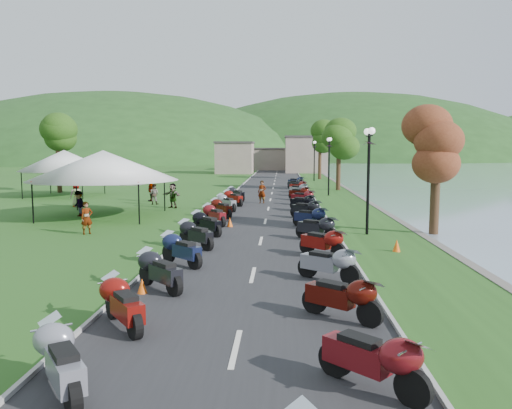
{
  "coord_description": "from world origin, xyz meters",
  "views": [
    {
      "loc": [
        0.93,
        -5.78,
        4.08
      ],
      "look_at": [
        -0.37,
        19.09,
        1.3
      ],
      "focal_mm": 35.0,
      "sensor_mm": 36.0,
      "label": 1
    }
  ],
  "objects": [
    {
      "name": "road",
      "position": [
        0.0,
        40.0,
        0.01
      ],
      "size": [
        7.0,
        120.0,
        0.02
      ],
      "primitive_type": "cube",
      "color": "#29292B",
      "rests_on": "ground"
    },
    {
      "name": "hills_backdrop",
      "position": [
        0.0,
        200.0,
        0.0
      ],
      "size": [
        360.0,
        120.0,
        76.0
      ],
      "primitive_type": null,
      "color": "#285621",
      "rests_on": "ground"
    },
    {
      "name": "far_building",
      "position": [
        -2.0,
        85.0,
        2.5
      ],
      "size": [
        18.0,
        16.0,
        5.0
      ],
      "primitive_type": "cube",
      "color": "gray",
      "rests_on": "ground"
    },
    {
      "name": "moto_row_left",
      "position": [
        -2.66,
        14.28,
        0.55
      ],
      "size": [
        2.6,
        39.44,
        1.1
      ],
      "primitive_type": null,
      "color": "#331411",
      "rests_on": "ground"
    },
    {
      "name": "moto_row_right",
      "position": [
        2.39,
        25.22,
        0.55
      ],
      "size": [
        2.6,
        48.11,
        1.1
      ],
      "primitive_type": null,
      "color": "#331411",
      "rests_on": "ground"
    },
    {
      "name": "vendor_tent_main",
      "position": [
        -9.78,
        23.65,
        2.0
      ],
      "size": [
        5.92,
        5.92,
        4.0
      ],
      "primitive_type": null,
      "color": "silver",
      "rests_on": "ground"
    },
    {
      "name": "vendor_tent_side",
      "position": [
        -17.8,
        36.31,
        2.0
      ],
      "size": [
        5.06,
        5.06,
        4.0
      ],
      "primitive_type": null,
      "color": "silver",
      "rests_on": "ground"
    },
    {
      "name": "tree_lakeside",
      "position": [
        8.25,
        18.38,
        3.32
      ],
      "size": [
        2.39,
        2.39,
        6.65
      ],
      "primitive_type": null,
      "color": "#2D5B17",
      "rests_on": "ground"
    },
    {
      "name": "pedestrian_a",
      "position": [
        -8.43,
        17.45,
        0.0
      ],
      "size": [
        0.71,
        0.69,
        1.57
      ],
      "primitive_type": "imported",
      "rotation": [
        0.0,
        0.0,
        0.71
      ],
      "color": "slate",
      "rests_on": "ground"
    },
    {
      "name": "pedestrian_b",
      "position": [
        -8.51,
        30.41,
        0.0
      ],
      "size": [
        0.79,
        0.5,
        1.52
      ],
      "primitive_type": "imported",
      "rotation": [
        0.0,
        0.0,
        3.01
      ],
      "color": "slate",
      "rests_on": "ground"
    },
    {
      "name": "pedestrian_c",
      "position": [
        -11.4,
        23.72,
        0.0
      ],
      "size": [
        1.03,
        0.98,
        1.56
      ],
      "primitive_type": "imported",
      "rotation": [
        0.0,
        0.0,
        5.55
      ],
      "color": "slate",
      "rests_on": "ground"
    },
    {
      "name": "traffic_cone_near",
      "position": [
        -3.0,
        7.77,
        0.22
      ],
      "size": [
        0.29,
        0.29,
        0.45
      ],
      "primitive_type": "cone",
      "color": "#F2590C",
      "rests_on": "ground"
    }
  ]
}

